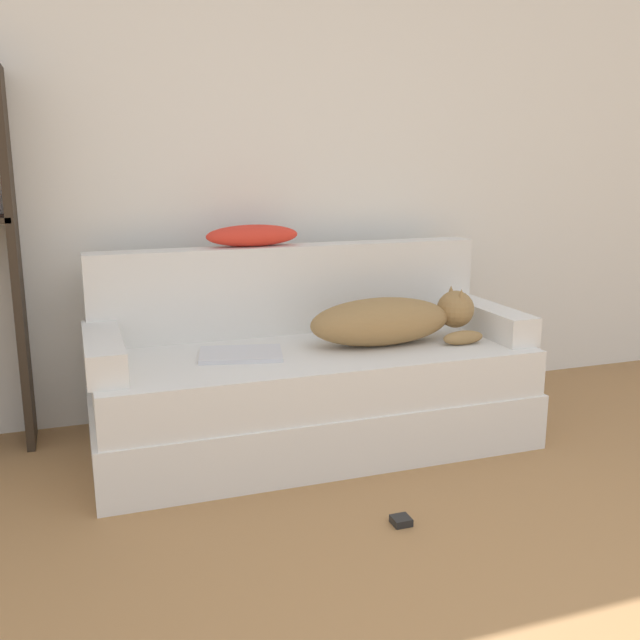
% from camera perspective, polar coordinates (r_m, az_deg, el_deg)
% --- Properties ---
extents(wall_back, '(7.96, 0.06, 2.70)m').
position_cam_1_polar(wall_back, '(3.74, -2.05, 13.71)').
color(wall_back, silver).
rests_on(wall_back, ground_plane).
extents(couch, '(1.96, 0.83, 0.46)m').
position_cam_1_polar(couch, '(3.28, -0.56, -6.19)').
color(couch, silver).
rests_on(couch, ground_plane).
extents(couch_backrest, '(1.92, 0.15, 0.42)m').
position_cam_1_polar(couch_backrest, '(3.48, -2.39, 2.52)').
color(couch_backrest, silver).
rests_on(couch_backrest, couch).
extents(couch_arm_left, '(0.15, 0.64, 0.13)m').
position_cam_1_polar(couch_arm_left, '(3.03, -16.95, -2.45)').
color(couch_arm_left, silver).
rests_on(couch_arm_left, couch).
extents(couch_arm_right, '(0.15, 0.64, 0.13)m').
position_cam_1_polar(couch_arm_right, '(3.57, 13.31, 0.06)').
color(couch_arm_right, silver).
rests_on(couch_arm_right, couch).
extents(dog, '(0.81, 0.30, 0.24)m').
position_cam_1_polar(dog, '(3.27, 5.78, -0.00)').
color(dog, olive).
rests_on(dog, couch).
extents(laptop, '(0.40, 0.32, 0.02)m').
position_cam_1_polar(laptop, '(3.10, -6.36, -2.73)').
color(laptop, silver).
rests_on(laptop, couch).
extents(throw_pillow, '(0.45, 0.15, 0.10)m').
position_cam_1_polar(throw_pillow, '(3.41, -5.43, 6.75)').
color(throw_pillow, red).
rests_on(throw_pillow, couch_backrest).
extents(power_adapter, '(0.07, 0.07, 0.03)m').
position_cam_1_polar(power_adapter, '(2.69, 6.51, -15.66)').
color(power_adapter, black).
rests_on(power_adapter, ground_plane).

